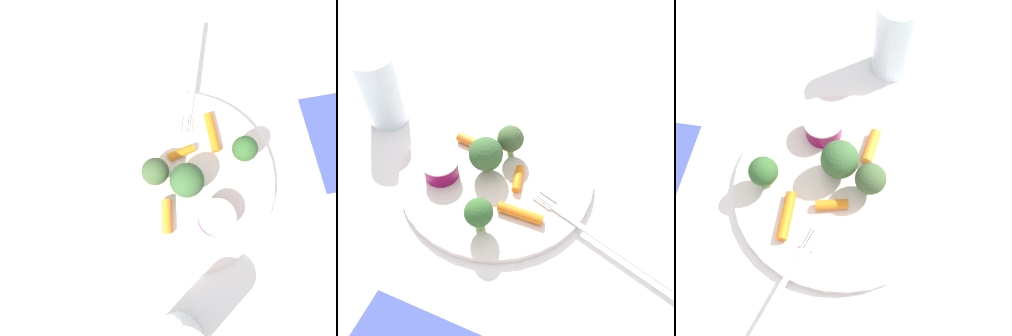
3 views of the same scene
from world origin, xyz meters
The scene contains 10 objects.
ground_plane centered at (0.00, 0.00, 0.00)m, with size 2.40×2.40×0.00m, color white.
plate centered at (0.00, 0.00, 0.01)m, with size 0.27×0.27×0.01m, color silver.
sauce_cup centered at (0.06, 0.05, 0.03)m, with size 0.05×0.05×0.03m.
broccoli_floret_0 centered at (0.01, 0.01, 0.05)m, with size 0.05×0.05×0.06m.
broccoli_floret_1 centered at (-0.03, 0.09, 0.04)m, with size 0.04×0.04×0.05m.
broccoli_floret_2 centered at (0.00, -0.04, 0.04)m, with size 0.04×0.04×0.05m.
carrot_stick_0 centered at (-0.04, 0.00, 0.02)m, with size 0.01×0.01×0.04m, color orange.
carrot_stick_1 centered at (-0.07, 0.04, 0.02)m, with size 0.01×0.01×0.06m, color orange.
carrot_stick_2 centered at (0.06, -0.02, 0.02)m, with size 0.01×0.01×0.05m, color orange.
fork centered at (-0.16, 0.02, 0.01)m, with size 0.19×0.03×0.00m.
Camera 1 is at (0.12, -0.02, 0.50)m, focal length 37.49 mm.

